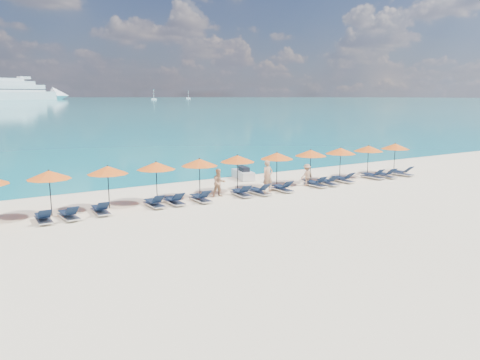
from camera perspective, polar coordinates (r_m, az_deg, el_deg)
ground at (r=23.46m, az=3.82°, el=-4.01°), size 1400.00×1400.00×0.00m
cruise_ship at (r=584.90m, az=-25.42°, el=9.68°), size 121.61×53.73×33.75m
sailboat_near at (r=539.69m, az=-10.46°, el=9.71°), size 6.22×2.07×11.40m
sailboat_far at (r=661.52m, az=-6.33°, el=9.91°), size 6.07×2.02×11.13m
jetski at (r=32.71m, az=0.38°, el=0.75°), size 1.36×2.53×0.85m
beachgoer_a at (r=28.17m, az=3.40°, el=0.45°), size 0.74×0.51×1.95m
beachgoer_b at (r=26.92m, az=-2.57°, el=-0.35°), size 0.84×0.54×1.63m
beachgoer_c at (r=30.53m, az=8.15°, el=0.62°), size 0.94×0.50×1.41m
umbrella_2 at (r=24.29m, az=-22.26°, el=0.59°), size 2.10×2.10×2.28m
umbrella_3 at (r=24.87m, az=-15.84°, el=1.18°), size 2.10×2.10×2.28m
umbrella_4 at (r=25.76m, az=-10.19°, el=1.72°), size 2.10×2.10×2.28m
umbrella_5 at (r=26.72m, az=-4.97°, el=2.15°), size 2.10×2.10×2.28m
umbrella_6 at (r=28.16m, az=-0.31°, el=2.61°), size 2.10×2.10×2.28m
umbrella_7 at (r=29.55m, az=4.53°, el=2.95°), size 2.10×2.10×2.28m
umbrella_8 at (r=31.29m, az=8.62°, el=3.28°), size 2.10×2.10×2.28m
umbrella_9 at (r=32.84m, az=12.17°, el=3.49°), size 2.10×2.10×2.28m
umbrella_10 at (r=34.79m, az=15.39°, el=3.73°), size 2.10×2.10×2.28m
umbrella_11 at (r=36.86m, az=18.40°, el=3.92°), size 2.10×2.10×2.28m
lounger_3 at (r=23.42m, az=-22.85°, el=-4.25°), size 0.63×1.71×0.66m
lounger_4 at (r=23.57m, az=-20.15°, el=-3.98°), size 0.78×1.75×0.66m
lounger_5 at (r=24.10m, az=-16.64°, el=-3.47°), size 0.64×1.71×0.66m
lounger_6 at (r=24.92m, az=-10.39°, el=-2.75°), size 0.65×1.71×0.66m
lounger_7 at (r=25.32m, az=-8.01°, el=-2.47°), size 0.64×1.71×0.66m
lounger_8 at (r=25.78m, az=-4.82°, el=-2.17°), size 0.64×1.71×0.66m
lounger_9 at (r=27.08m, az=0.16°, el=-1.53°), size 0.75×1.74×0.66m
lounger_10 at (r=27.57m, az=2.35°, el=-1.32°), size 0.78×1.75×0.66m
lounger_11 at (r=28.51m, az=5.19°, el=-0.96°), size 0.64×1.71×0.66m
lounger_12 at (r=30.26m, az=9.20°, el=-0.39°), size 0.63×1.70×0.66m
lounger_13 at (r=30.93m, az=10.68°, el=-0.21°), size 0.78×1.75×0.66m
lounger_14 at (r=32.13m, az=12.49°, el=0.12°), size 0.73×1.74×0.66m
lounger_15 at (r=34.04m, az=15.89°, el=0.53°), size 0.72×1.73×0.66m
lounger_16 at (r=34.67m, az=17.34°, el=0.63°), size 0.72×1.73×0.66m
lounger_17 at (r=35.94m, az=19.13°, el=0.86°), size 0.79×1.75×0.66m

